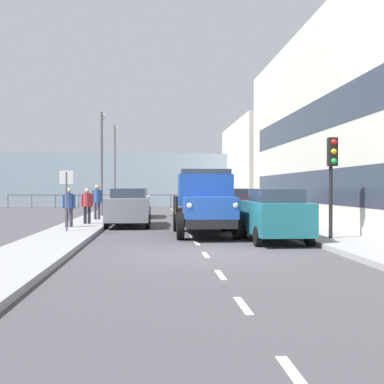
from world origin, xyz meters
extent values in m
plane|color=#423F44|center=(0.00, -10.13, 0.00)|extent=(80.00, 80.00, 0.00)
cube|color=gray|center=(-4.50, -10.13, 0.07)|extent=(2.04, 41.18, 0.15)
cube|color=gray|center=(4.50, -10.13, 0.07)|extent=(2.04, 41.18, 0.15)
cube|color=silver|center=(0.00, 8.46, 0.00)|extent=(0.12, 1.10, 0.01)
cube|color=silver|center=(0.00, 5.70, 0.00)|extent=(0.12, 1.10, 0.01)
cube|color=silver|center=(0.00, 3.14, 0.00)|extent=(0.12, 1.10, 0.01)
cube|color=silver|center=(0.00, 0.22, 0.00)|extent=(0.12, 1.10, 0.01)
cube|color=silver|center=(0.00, -2.49, 0.00)|extent=(0.12, 1.10, 0.01)
cube|color=silver|center=(0.00, -4.78, 0.00)|extent=(0.12, 1.10, 0.01)
cube|color=silver|center=(0.00, -7.29, 0.00)|extent=(0.12, 1.10, 0.01)
cube|color=silver|center=(0.00, -10.25, 0.00)|extent=(0.12, 1.10, 0.01)
cube|color=silver|center=(0.00, -12.67, 0.00)|extent=(0.12, 1.10, 0.01)
cube|color=silver|center=(0.00, -15.55, 0.00)|extent=(0.12, 1.10, 0.01)
cube|color=silver|center=(0.00, -18.26, 0.00)|extent=(0.12, 1.10, 0.01)
cube|color=silver|center=(0.00, -20.82, 0.00)|extent=(0.12, 1.10, 0.01)
cube|color=silver|center=(0.00, -23.13, 0.00)|extent=(0.12, 1.10, 0.01)
cube|color=silver|center=(0.00, -25.83, 0.00)|extent=(0.12, 1.10, 0.01)
cube|color=silver|center=(0.00, -28.46, 0.00)|extent=(0.12, 1.10, 0.01)
cube|color=#2D3847|center=(-5.55, -7.34, 1.80)|extent=(0.08, 22.88, 1.40)
cube|color=#2D3847|center=(-5.55, -7.34, 4.80)|extent=(0.08, 22.88, 1.40)
cube|color=beige|center=(-9.41, -29.74, 3.72)|extent=(7.79, 14.64, 7.44)
cube|color=#8C9EAD|center=(0.00, -33.72, 2.50)|extent=(80.00, 0.80, 5.00)
cylinder|color=#4C5156|center=(-14.00, -30.12, 0.60)|extent=(0.08, 0.08, 1.20)
cylinder|color=#4C5156|center=(-12.00, -30.12, 0.60)|extent=(0.08, 0.08, 1.20)
cylinder|color=#4C5156|center=(-10.00, -30.12, 0.60)|extent=(0.08, 0.08, 1.20)
cylinder|color=#4C5156|center=(-8.00, -30.12, 0.60)|extent=(0.08, 0.08, 1.20)
cylinder|color=#4C5156|center=(-6.00, -30.12, 0.60)|extent=(0.08, 0.08, 1.20)
cylinder|color=#4C5156|center=(-4.00, -30.12, 0.60)|extent=(0.08, 0.08, 1.20)
cylinder|color=#4C5156|center=(-2.00, -30.12, 0.60)|extent=(0.08, 0.08, 1.20)
cylinder|color=#4C5156|center=(0.00, -30.12, 0.60)|extent=(0.08, 0.08, 1.20)
cylinder|color=#4C5156|center=(2.00, -30.12, 0.60)|extent=(0.08, 0.08, 1.20)
cylinder|color=#4C5156|center=(4.00, -30.12, 0.60)|extent=(0.08, 0.08, 1.20)
cylinder|color=#4C5156|center=(6.00, -30.12, 0.60)|extent=(0.08, 0.08, 1.20)
cylinder|color=#4C5156|center=(8.00, -30.12, 0.60)|extent=(0.08, 0.08, 1.20)
cylinder|color=#4C5156|center=(10.00, -30.12, 0.60)|extent=(0.08, 0.08, 1.20)
cylinder|color=#4C5156|center=(12.00, -30.12, 0.60)|extent=(0.08, 0.08, 1.20)
cylinder|color=#4C5156|center=(14.00, -30.12, 0.60)|extent=(0.08, 0.08, 1.20)
cube|color=#4C5156|center=(0.00, -30.12, 1.12)|extent=(28.00, 0.08, 0.08)
cube|color=black|center=(-0.49, -5.21, 0.60)|extent=(1.64, 5.60, 0.30)
cube|color=#1E479E|center=(-0.49, -3.37, 1.10)|extent=(1.72, 1.90, 0.70)
cube|color=silver|center=(-0.49, -2.47, 1.07)|extent=(1.16, 0.08, 0.56)
sphere|color=white|center=(-1.23, -2.47, 1.20)|extent=(0.20, 0.20, 0.20)
sphere|color=white|center=(0.24, -2.47, 1.20)|extent=(0.20, 0.20, 0.20)
cube|color=#1E479E|center=(-0.49, -4.88, 1.67)|extent=(1.93, 1.34, 1.15)
cube|color=#2D3847|center=(-0.49, -4.88, 2.15)|extent=(1.78, 1.23, 0.56)
cube|color=#2D2319|center=(-0.49, -6.56, 0.83)|extent=(2.10, 2.80, 0.16)
cube|color=black|center=(-1.50, -6.56, 1.15)|extent=(0.08, 2.80, 0.56)
cube|color=black|center=(0.52, -6.56, 1.15)|extent=(0.08, 2.80, 0.56)
cylinder|color=black|center=(-1.46, -3.53, 0.45)|extent=(0.24, 0.90, 0.90)
cylinder|color=black|center=(0.48, -3.53, 0.45)|extent=(0.24, 0.90, 0.90)
cylinder|color=black|center=(-1.46, -6.75, 0.45)|extent=(0.24, 0.90, 0.90)
cylinder|color=black|center=(0.48, -6.75, 0.45)|extent=(0.24, 0.90, 0.90)
cube|color=#1E6670|center=(-2.53, -2.72, 0.80)|extent=(1.66, 3.91, 1.00)
cube|color=#2D3847|center=(-2.53, -2.52, 1.51)|extent=(1.36, 2.15, 0.42)
cylinder|color=black|center=(-1.74, -3.93, 0.30)|extent=(0.18, 0.60, 0.60)
cylinder|color=black|center=(-3.32, -3.93, 0.30)|extent=(0.18, 0.60, 0.60)
cylinder|color=black|center=(-1.74, -1.51, 0.30)|extent=(0.18, 0.60, 0.60)
cylinder|color=black|center=(-3.32, -1.51, 0.30)|extent=(0.18, 0.60, 0.60)
cube|color=maroon|center=(-2.53, -7.83, 0.80)|extent=(1.66, 3.84, 1.00)
cube|color=#2D3847|center=(-2.53, -7.63, 1.51)|extent=(1.36, 2.11, 0.42)
cylinder|color=black|center=(-1.75, -9.02, 0.30)|extent=(0.18, 0.60, 0.60)
cylinder|color=black|center=(-3.32, -9.02, 0.30)|extent=(0.18, 0.60, 0.60)
cylinder|color=black|center=(-1.75, -6.64, 0.30)|extent=(0.18, 0.60, 0.60)
cylinder|color=black|center=(-3.32, -6.64, 0.30)|extent=(0.18, 0.60, 0.60)
cube|color=navy|center=(-2.53, -12.91, 0.80)|extent=(1.66, 4.27, 1.00)
cube|color=#2D3847|center=(-2.53, -12.71, 1.51)|extent=(1.36, 2.35, 0.42)
cylinder|color=black|center=(-1.74, -14.23, 0.30)|extent=(0.18, 0.60, 0.60)
cylinder|color=black|center=(-3.32, -14.23, 0.30)|extent=(0.18, 0.60, 0.60)
cylinder|color=black|center=(-1.74, -11.58, 0.30)|extent=(0.18, 0.60, 0.60)
cylinder|color=black|center=(-3.32, -11.58, 0.30)|extent=(0.18, 0.60, 0.60)
cube|color=slate|center=(2.53, -9.54, 0.80)|extent=(1.85, 4.57, 1.00)
cube|color=#2D3847|center=(2.53, -9.74, 1.51)|extent=(1.52, 2.51, 0.42)
cylinder|color=black|center=(1.65, -8.13, 0.30)|extent=(0.18, 0.60, 0.60)
cylinder|color=black|center=(3.41, -8.13, 0.30)|extent=(0.18, 0.60, 0.60)
cylinder|color=black|center=(1.65, -10.96, 0.30)|extent=(0.18, 0.60, 0.60)
cylinder|color=black|center=(3.41, -10.96, 0.30)|extent=(0.18, 0.60, 0.60)
cube|color=white|center=(2.53, -16.26, 0.80)|extent=(1.71, 4.37, 1.00)
cube|color=#2D3847|center=(2.53, -16.46, 1.51)|extent=(1.40, 2.40, 0.42)
cylinder|color=black|center=(1.72, -14.91, 0.30)|extent=(0.18, 0.60, 0.60)
cylinder|color=black|center=(3.34, -14.91, 0.30)|extent=(0.18, 0.60, 0.60)
cylinder|color=black|center=(1.72, -17.62, 0.30)|extent=(0.18, 0.60, 0.60)
cylinder|color=black|center=(3.34, -17.62, 0.30)|extent=(0.18, 0.60, 0.60)
cylinder|color=#383342|center=(4.77, -7.43, 0.54)|extent=(0.14, 0.14, 0.77)
cylinder|color=#383342|center=(4.95, -7.43, 0.54)|extent=(0.14, 0.14, 0.77)
cylinder|color=#2D4C8C|center=(4.86, -7.43, 1.23)|extent=(0.34, 0.34, 0.61)
cylinder|color=#2D4C8C|center=(4.64, -7.43, 1.20)|extent=(0.09, 0.09, 0.56)
cylinder|color=#2D4C8C|center=(5.08, -7.43, 1.20)|extent=(0.09, 0.09, 0.56)
sphere|color=tan|center=(4.86, -7.43, 1.64)|extent=(0.21, 0.21, 0.21)
cylinder|color=black|center=(4.28, -9.21, 0.53)|extent=(0.14, 0.14, 0.77)
cylinder|color=black|center=(4.46, -9.21, 0.53)|extent=(0.14, 0.14, 0.77)
cylinder|color=maroon|center=(4.37, -9.21, 1.22)|extent=(0.34, 0.34, 0.61)
cylinder|color=maroon|center=(4.15, -9.21, 1.19)|extent=(0.09, 0.09, 0.56)
cylinder|color=maroon|center=(4.59, -9.21, 1.19)|extent=(0.09, 0.09, 0.56)
sphere|color=tan|center=(4.37, -9.21, 1.63)|extent=(0.21, 0.21, 0.21)
cylinder|color=#383342|center=(4.19, -12.15, 0.58)|extent=(0.14, 0.14, 0.85)
cylinder|color=#383342|center=(4.37, -12.15, 0.58)|extent=(0.14, 0.14, 0.85)
cylinder|color=#2D4C8C|center=(4.28, -12.15, 1.34)|extent=(0.34, 0.34, 0.67)
cylinder|color=#2D4C8C|center=(4.06, -12.15, 1.30)|extent=(0.09, 0.09, 0.62)
cylinder|color=#2D4C8C|center=(4.50, -12.15, 1.30)|extent=(0.09, 0.09, 0.62)
sphere|color=tan|center=(4.28, -12.15, 1.79)|extent=(0.23, 0.23, 0.23)
cylinder|color=black|center=(-4.29, -2.35, 1.75)|extent=(0.12, 0.12, 3.20)
cube|color=black|center=(-4.29, -2.21, 2.90)|extent=(0.28, 0.24, 0.90)
sphere|color=red|center=(-4.29, -2.09, 3.20)|extent=(0.18, 0.18, 0.18)
sphere|color=orange|center=(-4.29, -2.09, 2.90)|extent=(0.18, 0.18, 0.18)
sphere|color=green|center=(-4.29, -2.09, 2.60)|extent=(0.18, 0.18, 0.18)
cylinder|color=#59595B|center=(4.40, -15.38, 3.13)|extent=(0.16, 0.16, 5.96)
cylinder|color=#59595B|center=(4.40, -15.83, 6.01)|extent=(0.10, 0.90, 0.10)
sphere|color=silver|center=(4.40, -16.28, 5.96)|extent=(0.32, 0.32, 0.32)
cylinder|color=#59595B|center=(4.62, -26.93, 3.49)|extent=(0.16, 0.16, 6.68)
cylinder|color=#59595B|center=(4.62, -27.38, 6.73)|extent=(0.10, 0.90, 0.10)
sphere|color=silver|center=(4.62, -27.83, 6.68)|extent=(0.32, 0.32, 0.32)
cylinder|color=#4C4C4C|center=(4.62, -5.53, 1.25)|extent=(0.07, 0.07, 2.20)
cube|color=silver|center=(4.62, -5.53, 2.15)|extent=(0.50, 0.04, 0.50)
camera|label=1|loc=(1.30, 12.90, 1.76)|focal=45.70mm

